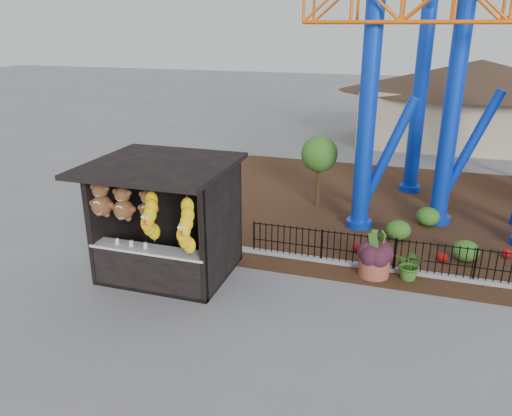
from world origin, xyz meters
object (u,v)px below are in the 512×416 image
(roller_coaster, at_px, (500,21))
(potted_plant, at_px, (411,264))
(prize_booth, at_px, (162,223))
(terracotta_planter, at_px, (374,266))

(roller_coaster, bearing_deg, potted_plant, -108.94)
(prize_booth, distance_m, potted_plant, 6.57)
(prize_booth, xyz_separation_m, potted_plant, (6.22, 1.81, -1.11))
(terracotta_planter, distance_m, potted_plant, 0.94)
(potted_plant, bearing_deg, terracotta_planter, -163.10)
(prize_booth, relative_size, potted_plant, 3.98)
(roller_coaster, relative_size, potted_plant, 12.51)
(terracotta_planter, bearing_deg, roller_coaster, 63.21)
(prize_booth, xyz_separation_m, terracotta_planter, (5.29, 1.74, -1.27))
(roller_coaster, relative_size, terracotta_planter, 13.55)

